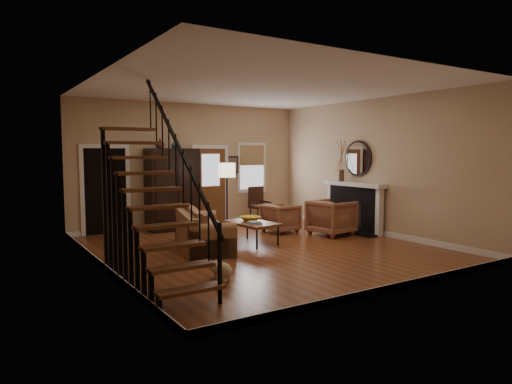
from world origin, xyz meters
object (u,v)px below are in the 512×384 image
armchair_right (281,218)px  side_chair (260,205)px  sofa (203,231)px  armoire (172,189)px  floor_lamp (227,200)px  armchair_left (331,217)px  coffee_table (252,233)px

armchair_right → side_chair: bearing=-17.9°
sofa → armchair_right: (2.52, 0.78, -0.03)m
armoire → floor_lamp: armoire is taller
armchair_right → armchair_left: bearing=-142.6°
sofa → armchair_left: (3.35, -0.17, 0.04)m
coffee_table → side_chair: bearing=53.7°
coffee_table → floor_lamp: size_ratio=0.71×
floor_lamp → side_chair: (1.82, 1.37, -0.37)m
armchair_right → floor_lamp: (-1.42, 0.21, 0.52)m
coffee_table → side_chair: side_chair is taller
armchair_right → side_chair: side_chair is taller
armchair_right → floor_lamp: 1.52m
sofa → armchair_left: 3.35m
armchair_right → side_chair: 1.64m
coffee_table → armoire: bearing=107.0°
sofa → coffee_table: 1.17m
armoire → side_chair: (2.55, -0.20, -0.54)m
armchair_right → floor_lamp: floor_lamp is taller
armchair_left → floor_lamp: (-2.24, 1.16, 0.45)m
floor_lamp → armchair_left: bearing=-27.4°
sofa → coffee_table: size_ratio=1.67×
armoire → armchair_left: (2.98, -2.74, -0.62)m
armoire → side_chair: bearing=-4.5°
sofa → side_chair: (2.92, 2.37, 0.12)m
sofa → armchair_left: armchair_left is taller
side_chair → sofa: bearing=-141.0°
armchair_left → armchair_right: bearing=33.6°
sofa → floor_lamp: 1.57m
side_chair → coffee_table: bearing=-126.3°
armchair_right → side_chair: size_ratio=0.77×
armoire → floor_lamp: 1.74m
sofa → armchair_right: sofa is taller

